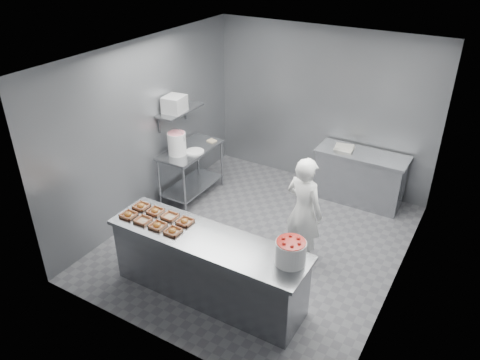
# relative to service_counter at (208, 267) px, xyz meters

# --- Properties ---
(floor) EXTENTS (4.50, 4.50, 0.00)m
(floor) POSITION_rel_service_counter_xyz_m (0.00, 1.35, -0.45)
(floor) COLOR #4C4C51
(floor) RESTS_ON ground
(ceiling) EXTENTS (4.50, 4.50, 0.00)m
(ceiling) POSITION_rel_service_counter_xyz_m (0.00, 1.35, 2.35)
(ceiling) COLOR white
(ceiling) RESTS_ON wall_back
(wall_back) EXTENTS (4.00, 0.04, 2.80)m
(wall_back) POSITION_rel_service_counter_xyz_m (0.00, 3.60, 0.95)
(wall_back) COLOR slate
(wall_back) RESTS_ON ground
(wall_left) EXTENTS (0.04, 4.50, 2.80)m
(wall_left) POSITION_rel_service_counter_xyz_m (-2.00, 1.35, 0.95)
(wall_left) COLOR slate
(wall_left) RESTS_ON ground
(wall_right) EXTENTS (0.04, 4.50, 2.80)m
(wall_right) POSITION_rel_service_counter_xyz_m (2.00, 1.35, 0.95)
(wall_right) COLOR slate
(wall_right) RESTS_ON ground
(service_counter) EXTENTS (2.60, 0.70, 0.90)m
(service_counter) POSITION_rel_service_counter_xyz_m (0.00, 0.00, 0.00)
(service_counter) COLOR slate
(service_counter) RESTS_ON ground
(prep_table) EXTENTS (0.60, 1.20, 0.90)m
(prep_table) POSITION_rel_service_counter_xyz_m (-1.65, 1.95, 0.14)
(prep_table) COLOR slate
(prep_table) RESTS_ON ground
(back_counter) EXTENTS (1.50, 0.60, 0.90)m
(back_counter) POSITION_rel_service_counter_xyz_m (0.90, 3.25, -0.00)
(back_counter) COLOR slate
(back_counter) RESTS_ON ground
(wall_shelf) EXTENTS (0.35, 0.90, 0.03)m
(wall_shelf) POSITION_rel_service_counter_xyz_m (-1.82, 1.95, 1.10)
(wall_shelf) COLOR slate
(wall_shelf) RESTS_ON wall_left
(tray_0) EXTENTS (0.19, 0.18, 0.06)m
(tray_0) POSITION_rel_service_counter_xyz_m (-1.14, -0.12, 0.47)
(tray_0) COLOR tan
(tray_0) RESTS_ON service_counter
(tray_1) EXTENTS (0.19, 0.18, 0.04)m
(tray_1) POSITION_rel_service_counter_xyz_m (-0.89, -0.12, 0.47)
(tray_1) COLOR tan
(tray_1) RESTS_ON service_counter
(tray_2) EXTENTS (0.19, 0.18, 0.06)m
(tray_2) POSITION_rel_service_counter_xyz_m (-0.66, -0.12, 0.47)
(tray_2) COLOR tan
(tray_2) RESTS_ON service_counter
(tray_3) EXTENTS (0.19, 0.18, 0.06)m
(tray_3) POSITION_rel_service_counter_xyz_m (-0.42, -0.12, 0.47)
(tray_3) COLOR tan
(tray_3) RESTS_ON service_counter
(tray_4) EXTENTS (0.19, 0.18, 0.06)m
(tray_4) POSITION_rel_service_counter_xyz_m (-1.14, 0.12, 0.47)
(tray_4) COLOR tan
(tray_4) RESTS_ON service_counter
(tray_5) EXTENTS (0.19, 0.18, 0.06)m
(tray_5) POSITION_rel_service_counter_xyz_m (-0.90, 0.12, 0.47)
(tray_5) COLOR tan
(tray_5) RESTS_ON service_counter
(tray_6) EXTENTS (0.19, 0.18, 0.04)m
(tray_6) POSITION_rel_service_counter_xyz_m (-0.65, 0.12, 0.47)
(tray_6) COLOR tan
(tray_6) RESTS_ON service_counter
(tray_7) EXTENTS (0.19, 0.18, 0.06)m
(tray_7) POSITION_rel_service_counter_xyz_m (-0.42, 0.12, 0.47)
(tray_7) COLOR tan
(tray_7) RESTS_ON service_counter
(worker) EXTENTS (0.66, 0.52, 1.60)m
(worker) POSITION_rel_service_counter_xyz_m (0.72, 1.29, 0.35)
(worker) COLOR white
(worker) RESTS_ON ground
(strawberry_tub) EXTENTS (0.35, 0.35, 0.29)m
(strawberry_tub) POSITION_rel_service_counter_xyz_m (1.06, 0.09, 0.60)
(strawberry_tub) COLOR white
(strawberry_tub) RESTS_ON service_counter
(glaze_bucket) EXTENTS (0.31, 0.30, 0.46)m
(glaze_bucket) POSITION_rel_service_counter_xyz_m (-1.71, 1.68, 0.64)
(glaze_bucket) COLOR white
(glaze_bucket) RESTS_ON prep_table
(bucket_lid) EXTENTS (0.40, 0.40, 0.02)m
(bucket_lid) POSITION_rel_service_counter_xyz_m (-1.51, 1.88, 0.46)
(bucket_lid) COLOR white
(bucket_lid) RESTS_ON prep_table
(rag) EXTENTS (0.16, 0.15, 0.02)m
(rag) POSITION_rel_service_counter_xyz_m (-1.51, 2.39, 0.46)
(rag) COLOR #CCB28C
(rag) RESTS_ON prep_table
(appliance) EXTENTS (0.34, 0.38, 0.26)m
(appliance) POSITION_rel_service_counter_xyz_m (-1.82, 1.82, 1.24)
(appliance) COLOR gray
(appliance) RESTS_ON wall_shelf
(paper_stack) EXTENTS (0.31, 0.23, 0.06)m
(paper_stack) POSITION_rel_service_counter_xyz_m (0.58, 3.25, 0.48)
(paper_stack) COLOR silver
(paper_stack) RESTS_ON back_counter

